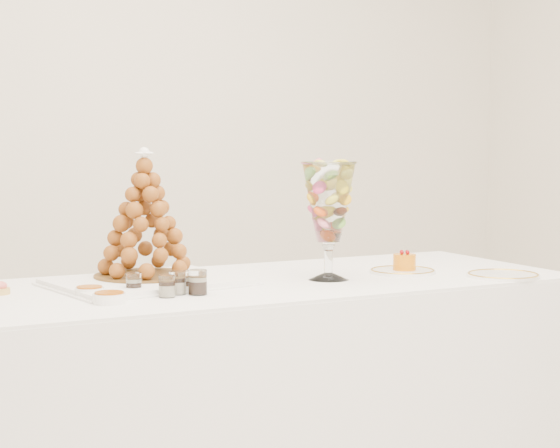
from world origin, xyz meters
name	(u,v)px	position (x,y,z in m)	size (l,w,h in m)	color
buffet_table	(261,398)	(0.05, 0.27, 0.39)	(2.09, 0.92, 0.78)	white
lace_tray	(148,282)	(-0.31, 0.33, 0.79)	(0.57, 0.42, 0.02)	white
macaron_vase	(329,204)	(0.26, 0.20, 1.03)	(0.18, 0.18, 0.38)	white
cake_plate	(402,271)	(0.56, 0.23, 0.79)	(0.23, 0.23, 0.01)	white
spare_plate	(503,275)	(0.82, 0.01, 0.79)	(0.24, 0.24, 0.01)	white
verrine_a	(134,283)	(-0.40, 0.18, 0.81)	(0.05, 0.05, 0.06)	white
verrine_b	(177,283)	(-0.28, 0.12, 0.81)	(0.05, 0.05, 0.07)	white
verrine_c	(189,281)	(-0.24, 0.15, 0.81)	(0.05, 0.05, 0.06)	white
verrine_d	(167,286)	(-0.33, 0.08, 0.81)	(0.05, 0.05, 0.06)	white
verrine_e	(198,282)	(-0.23, 0.09, 0.82)	(0.06, 0.06, 0.07)	white
ramekin_back	(89,292)	(-0.53, 0.19, 0.79)	(0.08, 0.08, 0.03)	white
ramekin_front	(109,298)	(-0.51, 0.05, 0.79)	(0.09, 0.09, 0.03)	white
croquembouche	(145,214)	(-0.30, 0.39, 1.00)	(0.33, 0.33, 0.41)	brown
mousse_cake	(404,262)	(0.57, 0.23, 0.82)	(0.08, 0.08, 0.07)	orange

